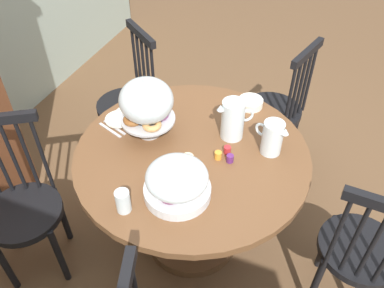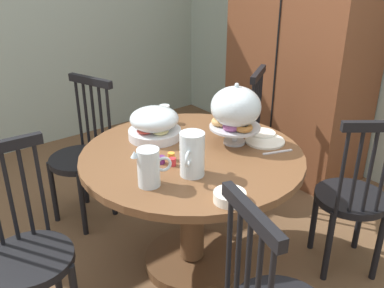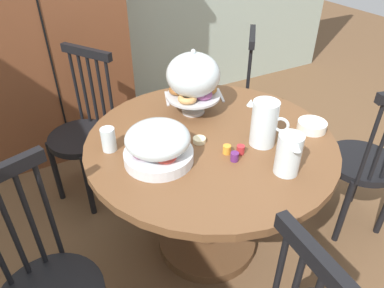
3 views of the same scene
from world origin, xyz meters
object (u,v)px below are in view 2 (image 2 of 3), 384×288
(windsor_chair_far_side, at_px, (236,139))
(fruit_platter_covered, at_px, (154,124))
(dining_table, at_px, (192,188))
(drinking_glass, at_px, (165,114))
(wooden_armoire, at_px, (300,52))
(windsor_chair_host_seat, at_px, (83,158))
(orange_juice_pitcher, at_px, (149,169))
(milk_pitcher, at_px, (192,156))
(windsor_chair_near_window, at_px, (27,257))
(windsor_chair_facing_door, at_px, (353,200))
(pastry_stand_with_dome, at_px, (236,110))
(china_plate_small, at_px, (262,133))
(china_plate_large, at_px, (265,141))
(cereal_bowl, at_px, (230,197))
(butter_dish, at_px, (185,147))

(windsor_chair_far_side, relative_size, fruit_platter_covered, 3.25)
(dining_table, relative_size, drinking_glass, 10.74)
(wooden_armoire, bearing_deg, windsor_chair_host_seat, -101.72)
(windsor_chair_far_side, height_order, orange_juice_pitcher, windsor_chair_far_side)
(windsor_chair_host_seat, relative_size, milk_pitcher, 4.54)
(windsor_chair_near_window, xyz_separation_m, fruit_platter_covered, (-0.21, 0.84, 0.37))
(fruit_platter_covered, bearing_deg, windsor_chair_host_seat, -159.68)
(wooden_armoire, relative_size, windsor_chair_host_seat, 2.01)
(windsor_chair_far_side, bearing_deg, drinking_glass, -89.59)
(windsor_chair_facing_door, distance_m, fruit_platter_covered, 1.18)
(milk_pitcher, bearing_deg, wooden_armoire, 112.74)
(pastry_stand_with_dome, relative_size, milk_pitcher, 1.60)
(windsor_chair_host_seat, distance_m, china_plate_small, 1.21)
(china_plate_small, bearing_deg, china_plate_large, -35.80)
(windsor_chair_far_side, height_order, fruit_platter_covered, windsor_chair_far_side)
(china_plate_large, bearing_deg, dining_table, -110.28)
(windsor_chair_facing_door, xyz_separation_m, fruit_platter_covered, (-0.85, -0.73, 0.37))
(fruit_platter_covered, bearing_deg, china_plate_large, 45.76)
(orange_juice_pitcher, distance_m, cereal_bowl, 0.38)
(windsor_chair_host_seat, relative_size, fruit_platter_covered, 3.25)
(windsor_chair_near_window, relative_size, orange_juice_pitcher, 5.41)
(windsor_chair_facing_door, height_order, windsor_chair_host_seat, same)
(drinking_glass, bearing_deg, cereal_bowl, -18.58)
(dining_table, bearing_deg, china_plate_small, 80.52)
(drinking_glass, bearing_deg, milk_pitcher, -24.28)
(dining_table, height_order, windsor_chair_host_seat, windsor_chair_host_seat)
(windsor_chair_facing_door, height_order, cereal_bowl, windsor_chair_facing_door)
(wooden_armoire, relative_size, drinking_glass, 17.82)
(windsor_chair_near_window, height_order, pastry_stand_with_dome, pastry_stand_with_dome)
(china_plate_large, bearing_deg, orange_juice_pitcher, -90.10)
(windsor_chair_far_side, height_order, pastry_stand_with_dome, pastry_stand_with_dome)
(pastry_stand_with_dome, xyz_separation_m, butter_dish, (-0.11, -0.26, -0.19))
(fruit_platter_covered, height_order, orange_juice_pitcher, same)
(orange_juice_pitcher, bearing_deg, windsor_chair_far_side, 117.94)
(china_plate_large, height_order, butter_dish, butter_dish)
(windsor_chair_near_window, height_order, windsor_chair_host_seat, same)
(windsor_chair_near_window, distance_m, fruit_platter_covered, 0.95)
(drinking_glass, xyz_separation_m, butter_dish, (0.38, -0.14, -0.04))
(pastry_stand_with_dome, bearing_deg, orange_juice_pitcher, -80.93)
(wooden_armoire, distance_m, windsor_chair_facing_door, 1.42)
(wooden_armoire, xyz_separation_m, windsor_chair_host_seat, (-0.36, -1.73, -0.53))
(windsor_chair_facing_door, height_order, fruit_platter_covered, windsor_chair_facing_door)
(windsor_chair_near_window, relative_size, fruit_platter_covered, 3.25)
(windsor_chair_near_window, distance_m, drinking_glass, 1.14)
(fruit_platter_covered, bearing_deg, dining_table, 8.53)
(windsor_chair_far_side, distance_m, orange_juice_pitcher, 1.33)
(milk_pitcher, bearing_deg, pastry_stand_with_dome, 108.78)
(wooden_armoire, bearing_deg, fruit_platter_covered, -82.19)
(cereal_bowl, bearing_deg, wooden_armoire, 120.38)
(butter_dish, bearing_deg, windsor_chair_facing_door, 48.01)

